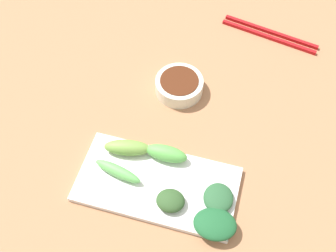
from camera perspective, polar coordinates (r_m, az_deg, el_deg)
The scene contains 10 objects.
tabletop at distance 0.85m, azimuth -0.42°, elevation -1.21°, with size 2.10×2.10×0.02m, color #A2704C.
sauce_bowl at distance 0.89m, azimuth 1.28°, elevation 5.64°, with size 0.10×0.10×0.03m.
serving_plate at distance 0.78m, azimuth -1.47°, elevation -7.92°, with size 0.15×0.29×0.01m, color white.
broccoli_leafy_0 at distance 0.74m, azimuth 6.41°, elevation -13.11°, with size 0.06×0.07×0.02m, color #1E592F.
broccoli_leafy_1 at distance 0.76m, azimuth 6.86°, elevation -9.68°, with size 0.06×0.05×0.02m, color #2A5A34.
broccoli_stalk_2 at distance 0.80m, azimuth -5.54°, elevation -2.95°, with size 0.03×0.09×0.03m, color #73A044.
broccoli_stalk_3 at distance 0.79m, azimuth -0.24°, elevation -3.74°, with size 0.03×0.08×0.03m, color #5CB04C.
broccoli_leafy_4 at distance 0.75m, azimuth 0.34°, elevation -10.12°, with size 0.05×0.05×0.02m, color #2F5027.
broccoli_stalk_5 at distance 0.78m, azimuth -6.84°, elevation -6.14°, with size 0.02×0.09×0.02m, color #63B95A.
chopsticks at distance 1.04m, azimuth 13.63°, elevation 12.00°, with size 0.07×0.23×0.01m.
Camera 1 is at (0.44, 0.13, 0.73)m, focal length 44.86 mm.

